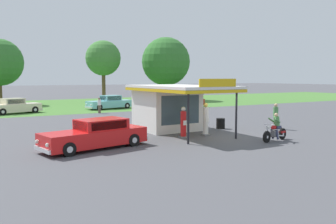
{
  "coord_description": "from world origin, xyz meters",
  "views": [
    {
      "loc": [
        -13.45,
        -16.14,
        3.57
      ],
      "look_at": [
        -2.17,
        3.02,
        1.4
      ],
      "focal_mm": 38.0,
      "sensor_mm": 36.0,
      "label": 1
    }
  ],
  "objects_px": {
    "gas_pump_offside": "(206,121)",
    "spare_tire_stack": "(221,124)",
    "parked_car_back_row_left": "(110,103)",
    "parked_car_second_row_spare": "(15,107)",
    "parked_car_back_row_centre_right": "(183,101)",
    "bystander_strolling_foreground": "(276,115)",
    "bystander_chatting_near_pumps": "(99,105)",
    "gas_pump_nearside": "(183,124)",
    "motorcycle_with_rider": "(275,129)",
    "featured_classic_sedan": "(96,135)"
  },
  "relations": [
    {
      "from": "gas_pump_nearside",
      "to": "bystander_chatting_near_pumps",
      "type": "height_order",
      "value": "gas_pump_nearside"
    },
    {
      "from": "parked_car_second_row_spare",
      "to": "parked_car_back_row_left",
      "type": "xyz_separation_m",
      "value": [
        10.04,
        0.23,
        -0.0
      ]
    },
    {
      "from": "parked_car_back_row_left",
      "to": "motorcycle_with_rider",
      "type": "bearing_deg",
      "value": -88.81
    },
    {
      "from": "gas_pump_offside",
      "to": "parked_car_back_row_left",
      "type": "relative_size",
      "value": 0.36
    },
    {
      "from": "bystander_strolling_foreground",
      "to": "spare_tire_stack",
      "type": "height_order",
      "value": "bystander_strolling_foreground"
    },
    {
      "from": "motorcycle_with_rider",
      "to": "parked_car_back_row_centre_right",
      "type": "bearing_deg",
      "value": 70.08
    },
    {
      "from": "motorcycle_with_rider",
      "to": "bystander_strolling_foreground",
      "type": "height_order",
      "value": "bystander_strolling_foreground"
    },
    {
      "from": "gas_pump_offside",
      "to": "featured_classic_sedan",
      "type": "relative_size",
      "value": 0.35
    },
    {
      "from": "bystander_chatting_near_pumps",
      "to": "parked_car_second_row_spare",
      "type": "bearing_deg",
      "value": 151.52
    },
    {
      "from": "gas_pump_nearside",
      "to": "featured_classic_sedan",
      "type": "xyz_separation_m",
      "value": [
        -5.5,
        -0.39,
        -0.15
      ]
    },
    {
      "from": "parked_car_second_row_spare",
      "to": "bystander_chatting_near_pumps",
      "type": "bearing_deg",
      "value": -28.48
    },
    {
      "from": "motorcycle_with_rider",
      "to": "gas_pump_offside",
      "type": "bearing_deg",
      "value": 123.44
    },
    {
      "from": "motorcycle_with_rider",
      "to": "parked_car_back_row_left",
      "type": "distance_m",
      "value": 24.13
    },
    {
      "from": "parked_car_back_row_left",
      "to": "spare_tire_stack",
      "type": "height_order",
      "value": "parked_car_back_row_left"
    },
    {
      "from": "parked_car_second_row_spare",
      "to": "bystander_strolling_foreground",
      "type": "xyz_separation_m",
      "value": [
        14.11,
        -20.61,
        0.26
      ]
    },
    {
      "from": "parked_car_second_row_spare",
      "to": "featured_classic_sedan",
      "type": "bearing_deg",
      "value": -86.94
    },
    {
      "from": "parked_car_back_row_left",
      "to": "bystander_strolling_foreground",
      "type": "xyz_separation_m",
      "value": [
        4.07,
        -20.84,
        0.26
      ]
    },
    {
      "from": "parked_car_second_row_spare",
      "to": "parked_car_back_row_centre_right",
      "type": "relative_size",
      "value": 0.98
    },
    {
      "from": "bystander_chatting_near_pumps",
      "to": "bystander_strolling_foreground",
      "type": "relative_size",
      "value": 0.88
    },
    {
      "from": "gas_pump_nearside",
      "to": "parked_car_back_row_centre_right",
      "type": "height_order",
      "value": "gas_pump_nearside"
    },
    {
      "from": "parked_car_back_row_centre_right",
      "to": "bystander_chatting_near_pumps",
      "type": "relative_size",
      "value": 3.33
    },
    {
      "from": "motorcycle_with_rider",
      "to": "parked_car_back_row_left",
      "type": "height_order",
      "value": "motorcycle_with_rider"
    },
    {
      "from": "motorcycle_with_rider",
      "to": "spare_tire_stack",
      "type": "bearing_deg",
      "value": 85.87
    },
    {
      "from": "parked_car_back_row_centre_right",
      "to": "spare_tire_stack",
      "type": "bearing_deg",
      "value": -114.58
    },
    {
      "from": "parked_car_back_row_centre_right",
      "to": "spare_tire_stack",
      "type": "height_order",
      "value": "parked_car_back_row_centre_right"
    },
    {
      "from": "gas_pump_nearside",
      "to": "motorcycle_with_rider",
      "type": "bearing_deg",
      "value": -41.49
    },
    {
      "from": "parked_car_second_row_spare",
      "to": "parked_car_back_row_centre_right",
      "type": "bearing_deg",
      "value": -6.85
    },
    {
      "from": "gas_pump_nearside",
      "to": "parked_car_second_row_spare",
      "type": "xyz_separation_m",
      "value": [
        -6.61,
        20.42,
        -0.15
      ]
    },
    {
      "from": "featured_classic_sedan",
      "to": "spare_tire_stack",
      "type": "bearing_deg",
      "value": 12.98
    },
    {
      "from": "gas_pump_offside",
      "to": "parked_car_second_row_spare",
      "type": "xyz_separation_m",
      "value": [
        -8.25,
        20.42,
        -0.24
      ]
    },
    {
      "from": "motorcycle_with_rider",
      "to": "parked_car_back_row_left",
      "type": "relative_size",
      "value": 0.4
    },
    {
      "from": "featured_classic_sedan",
      "to": "bystander_chatting_near_pumps",
      "type": "height_order",
      "value": "bystander_chatting_near_pumps"
    },
    {
      "from": "parked_car_second_row_spare",
      "to": "gas_pump_offside",
      "type": "bearing_deg",
      "value": -68.01
    },
    {
      "from": "motorcycle_with_rider",
      "to": "parked_car_back_row_centre_right",
      "type": "relative_size",
      "value": 0.43
    },
    {
      "from": "parked_car_second_row_spare",
      "to": "spare_tire_stack",
      "type": "distance_m",
      "value": 21.53
    },
    {
      "from": "featured_classic_sedan",
      "to": "spare_tire_stack",
      "type": "xyz_separation_m",
      "value": [
        9.81,
        2.26,
        -0.33
      ]
    },
    {
      "from": "gas_pump_offside",
      "to": "parked_car_second_row_spare",
      "type": "distance_m",
      "value": 22.03
    },
    {
      "from": "parked_car_second_row_spare",
      "to": "bystander_strolling_foreground",
      "type": "height_order",
      "value": "bystander_strolling_foreground"
    },
    {
      "from": "parked_car_second_row_spare",
      "to": "parked_car_back_row_left",
      "type": "bearing_deg",
      "value": 1.33
    },
    {
      "from": "featured_classic_sedan",
      "to": "parked_car_back_row_left",
      "type": "xyz_separation_m",
      "value": [
        8.93,
        21.04,
        -0.0
      ]
    },
    {
      "from": "gas_pump_nearside",
      "to": "motorcycle_with_rider",
      "type": "distance_m",
      "value": 5.25
    },
    {
      "from": "gas_pump_offside",
      "to": "motorcycle_with_rider",
      "type": "distance_m",
      "value": 4.17
    },
    {
      "from": "featured_classic_sedan",
      "to": "spare_tire_stack",
      "type": "distance_m",
      "value": 10.08
    },
    {
      "from": "gas_pump_nearside",
      "to": "featured_classic_sedan",
      "type": "relative_size",
      "value": 0.32
    },
    {
      "from": "gas_pump_offside",
      "to": "parked_car_back_row_centre_right",
      "type": "bearing_deg",
      "value": 60.86
    },
    {
      "from": "parked_car_back_row_centre_right",
      "to": "bystander_strolling_foreground",
      "type": "relative_size",
      "value": 2.94
    },
    {
      "from": "motorcycle_with_rider",
      "to": "featured_classic_sedan",
      "type": "relative_size",
      "value": 0.39
    },
    {
      "from": "spare_tire_stack",
      "to": "parked_car_back_row_left",
      "type": "bearing_deg",
      "value": 92.7
    },
    {
      "from": "motorcycle_with_rider",
      "to": "featured_classic_sedan",
      "type": "xyz_separation_m",
      "value": [
        -9.43,
        3.09,
        0.03
      ]
    },
    {
      "from": "gas_pump_offside",
      "to": "spare_tire_stack",
      "type": "xyz_separation_m",
      "value": [
        2.68,
        1.87,
        -0.57
      ]
    }
  ]
}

